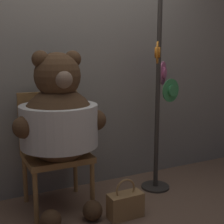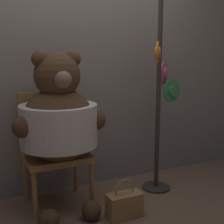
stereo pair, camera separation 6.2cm
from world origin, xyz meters
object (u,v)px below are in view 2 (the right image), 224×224
hat_display_rack (161,105)px  handbag_on_ground (124,205)px  chair (54,144)px  teddy_bear (59,120)px

hat_display_rack → handbag_on_ground: bearing=-147.0°
chair → hat_display_rack: (1.03, -0.14, 0.30)m
teddy_bear → hat_display_rack: 1.02m
chair → hat_display_rack: bearing=-7.6°
teddy_bear → handbag_on_ground: size_ratio=4.08×
chair → teddy_bear: size_ratio=0.74×
teddy_bear → chair: bearing=92.6°
handbag_on_ground → chair: bearing=130.2°
chair → teddy_bear: 0.30m
chair → handbag_on_ground: chair is taller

